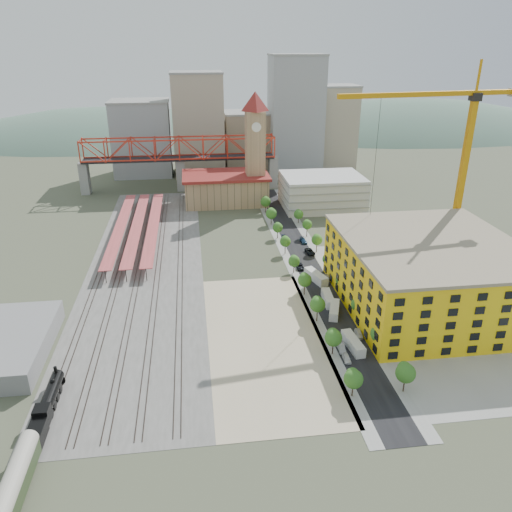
{
  "coord_description": "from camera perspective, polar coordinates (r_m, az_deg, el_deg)",
  "views": [
    {
      "loc": [
        -19.85,
        -134.33,
        67.09
      ],
      "look_at": [
        -2.6,
        -3.37,
        10.0
      ],
      "focal_mm": 35.0,
      "sensor_mm": 36.0,
      "label": 1
    }
  ],
  "objects": [
    {
      "name": "car_0",
      "position": [
        117.66,
        10.31,
        -11.44
      ],
      "size": [
        1.72,
        3.93,
        1.32
      ],
      "primitive_type": "imported",
      "rotation": [
        0.0,
        0.0,
        -0.04
      ],
      "color": "silver",
      "rests_on": "ground"
    },
    {
      "name": "car_1",
      "position": [
        120.93,
        9.72,
        -10.3
      ],
      "size": [
        1.72,
        4.41,
        1.43
      ],
      "primitive_type": "imported",
      "rotation": [
        0.0,
        0.0,
        -0.05
      ],
      "color": "#9D9DA2",
      "rests_on": "ground"
    },
    {
      "name": "coach",
      "position": [
        94.25,
        -25.86,
        -22.37
      ],
      "size": [
        3.14,
        18.2,
        5.71
      ],
      "color": "#283B20",
      "rests_on": "ground"
    },
    {
      "name": "sidewalk_west",
      "position": [
        166.49,
        3.65,
        -0.43
      ],
      "size": [
        3.0,
        170.0,
        0.04
      ],
      "primitive_type": "cube",
      "color": "gray",
      "rests_on": "ground"
    },
    {
      "name": "ground",
      "position": [
        151.45,
        0.81,
        -2.92
      ],
      "size": [
        400.0,
        400.0,
        0.0
      ],
      "primitive_type": "plane",
      "color": "#474C38",
      "rests_on": "ground"
    },
    {
      "name": "car_3",
      "position": [
        183.0,
        3.36,
        2.05
      ],
      "size": [
        2.58,
        4.84,
        1.33
      ],
      "primitive_type": "imported",
      "rotation": [
        0.0,
        0.0,
        0.16
      ],
      "color": "navy",
      "rests_on": "ground"
    },
    {
      "name": "car_2",
      "position": [
        160.19,
        5.02,
        -1.21
      ],
      "size": [
        2.65,
        5.1,
        1.37
      ],
      "primitive_type": "imported",
      "rotation": [
        0.0,
        0.0,
        -0.08
      ],
      "color": "black",
      "rests_on": "ground"
    },
    {
      "name": "dirt_lot",
      "position": [
        123.78,
        1.07,
        -9.43
      ],
      "size": [
        28.0,
        67.0,
        0.06
      ],
      "primitive_type": "cube",
      "color": "tan",
      "rests_on": "ground"
    },
    {
      "name": "tower_crane",
      "position": [
        163.99,
        21.89,
        11.7
      ],
      "size": [
        58.21,
        9.51,
        62.39
      ],
      "color": "orange",
      "rests_on": "ground"
    },
    {
      "name": "site_trailer_c",
      "position": [
        140.58,
        8.22,
        -4.83
      ],
      "size": [
        3.0,
        9.06,
        2.44
      ],
      "primitive_type": "cube",
      "rotation": [
        0.0,
        0.0,
        -0.07
      ],
      "color": "silver",
      "rests_on": "ground"
    },
    {
      "name": "clock_tower",
      "position": [
        219.51,
        -0.1,
        13.3
      ],
      "size": [
        12.0,
        12.0,
        52.0
      ],
      "color": "tan",
      "rests_on": "ground"
    },
    {
      "name": "station_hall",
      "position": [
        225.09,
        -3.48,
        7.76
      ],
      "size": [
        38.0,
        24.0,
        13.1
      ],
      "color": "tan",
      "rests_on": "ground"
    },
    {
      "name": "distant_hills",
      "position": [
        425.72,
        1.76,
        3.22
      ],
      "size": [
        647.0,
        264.0,
        227.0
      ],
      "color": "#4C6B59",
      "rests_on": "ground"
    },
    {
      "name": "sidewalk_east",
      "position": [
        168.84,
        7.32,
        -0.23
      ],
      "size": [
        3.0,
        170.0,
        0.04
      ],
      "primitive_type": "cube",
      "color": "gray",
      "rests_on": "ground"
    },
    {
      "name": "parking_garage",
      "position": [
        220.18,
        7.55,
        7.33
      ],
      "size": [
        34.0,
        26.0,
        14.0
      ],
      "primitive_type": "cube",
      "color": "silver",
      "rests_on": "ground"
    },
    {
      "name": "construction_building",
      "position": [
        142.21,
        19.05,
        -1.92
      ],
      "size": [
        44.6,
        50.6,
        18.8
      ],
      "color": "#F0AB14",
      "rests_on": "ground"
    },
    {
      "name": "site_trailer_b",
      "position": [
        135.11,
        8.94,
        -6.12
      ],
      "size": [
        5.04,
        9.12,
        2.42
      ],
      "primitive_type": "cube",
      "rotation": [
        0.0,
        0.0,
        -0.33
      ],
      "color": "silver",
      "rests_on": "ground"
    },
    {
      "name": "rail_tracks",
      "position": [
        166.89,
        -13.03,
        -0.91
      ],
      "size": [
        26.56,
        160.0,
        0.18
      ],
      "color": "#382B23",
      "rests_on": "ground"
    },
    {
      "name": "platform_canopies",
      "position": [
        191.27,
        -13.44,
        3.45
      ],
      "size": [
        16.0,
        80.0,
        4.12
      ],
      "color": "#D65257",
      "rests_on": "ground"
    },
    {
      "name": "car_6",
      "position": [
        171.64,
        6.18,
        0.49
      ],
      "size": [
        2.98,
        5.56,
        1.48
      ],
      "primitive_type": "imported",
      "rotation": [
        0.0,
        0.0,
        0.1
      ],
      "color": "black",
      "rests_on": "ground"
    },
    {
      "name": "truss_bridge",
      "position": [
        244.19,
        -8.75,
        11.72
      ],
      "size": [
        94.0,
        9.6,
        25.6
      ],
      "color": "gray",
      "rests_on": "ground"
    },
    {
      "name": "street_asphalt",
      "position": [
        167.57,
        5.49,
        -0.33
      ],
      "size": [
        12.0,
        170.0,
        0.06
      ],
      "primitive_type": "cube",
      "color": "black",
      "rests_on": "ground"
    },
    {
      "name": "locomotive",
      "position": [
        108.88,
        -22.76,
        -15.47
      ],
      "size": [
        2.83,
        21.85,
        5.46
      ],
      "color": "black",
      "rests_on": "ground"
    },
    {
      "name": "site_trailer_a",
      "position": [
        121.92,
        11.03,
        -9.79
      ],
      "size": [
        3.38,
        9.51,
        2.55
      ],
      "primitive_type": "cube",
      "rotation": [
        0.0,
        0.0,
        0.1
      ],
      "color": "silver",
      "rests_on": "ground"
    },
    {
      "name": "construction_pad",
      "position": [
        147.56,
        19.63,
        -5.14
      ],
      "size": [
        50.0,
        90.0,
        0.06
      ],
      "primitive_type": "cube",
      "color": "gray",
      "rests_on": "ground"
    },
    {
      "name": "skyline",
      "position": [
        281.49,
        -1.9,
        14.31
      ],
      "size": [
        133.0,
        46.0,
        60.0
      ],
      "color": "#9EA0A3",
      "rests_on": "ground"
    },
    {
      "name": "site_trailer_d",
      "position": [
        152.35,
        6.87,
        -2.36
      ],
      "size": [
        5.53,
        10.3,
        2.73
      ],
      "primitive_type": "cube",
      "rotation": [
        0.0,
        0.0,
        0.31
      ],
      "color": "silver",
      "rests_on": "ground"
    },
    {
      "name": "car_7",
      "position": [
        180.97,
        5.43,
        1.74
      ],
      "size": [
        2.22,
        4.91,
        1.4
      ],
      "primitive_type": "imported",
      "rotation": [
        0.0,
        0.0,
        0.05
      ],
      "color": "navy",
      "rests_on": "ground"
    },
    {
      "name": "car_4",
      "position": [
        126.9,
        11.65,
        -8.7
      ],
      "size": [
        2.25,
        4.43,
        1.45
      ],
      "primitive_type": "imported",
      "rotation": [
        0.0,
        0.0,
        -0.13
      ],
      "color": "silver",
      "rests_on": "ground"
    },
    {
      "name": "car_5",
      "position": [
        152.93,
        8.0,
        -2.56
      ],
      "size": [
        2.46,
        5.05,
        1.6
      ],
      "primitive_type": "imported",
      "rotation": [
        0.0,
        0.0,
        -0.16
      ],
      "color": "#98979C",
      "rests_on": "ground"
    },
    {
      "name": "street_trees",
      "position": [
        158.74,
        6.28,
        -1.78
      ],
      "size": [
        15.4,
        124.4,
        8.0
      ],
      "color": "#25691F",
      "rests_on": "ground"
    },
    {
      "name": "ballast_strip",
      "position": [
        166.76,
        -12.41,
        -0.92
      ],
      "size": [
        36.0,
        165.0,
        0.06
      ],
      "primitive_type": "cube",
      "color": "#605E59",
      "rests_on": "ground"
    }
  ]
}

